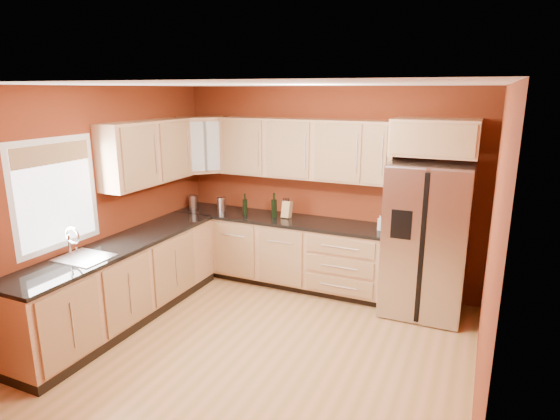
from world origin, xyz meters
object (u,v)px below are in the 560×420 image
object	(u,v)px
wine_bottle_a	(274,205)
soap_dispenser	(380,223)
canister_left	(193,202)
refrigerator	(426,239)
knife_block	(287,209)

from	to	relation	value
wine_bottle_a	soap_dispenser	size ratio (longest dim) A/B	1.85
soap_dispenser	canister_left	bearing A→B (deg)	-179.18
refrigerator	knife_block	distance (m)	1.80
canister_left	wine_bottle_a	size ratio (longest dim) A/B	0.57
canister_left	wine_bottle_a	world-z (taller)	wine_bottle_a
refrigerator	soap_dispenser	world-z (taller)	refrigerator
wine_bottle_a	knife_block	xyz separation A→B (m)	(0.15, 0.07, -0.06)
knife_block	soap_dispenser	xyz separation A→B (m)	(1.24, -0.07, -0.02)
knife_block	canister_left	bearing A→B (deg)	-172.24
canister_left	knife_block	distance (m)	1.41
wine_bottle_a	soap_dispenser	world-z (taller)	wine_bottle_a
canister_left	soap_dispenser	xyz separation A→B (m)	(2.65, 0.04, -0.01)
knife_block	wine_bottle_a	bearing A→B (deg)	-151.50
wine_bottle_a	knife_block	size ratio (longest dim) A/B	1.51
refrigerator	canister_left	size ratio (longest dim) A/B	9.39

